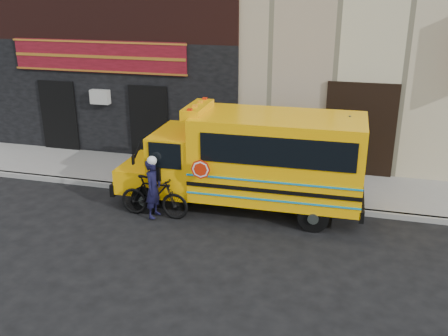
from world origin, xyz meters
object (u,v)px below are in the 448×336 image
sign_pole (346,161)px  school_bus (254,158)px  cyclist (153,190)px  bicycle (154,197)px

sign_pole → school_bus: bearing=-171.4°
school_bus → cyclist: school_bus is taller
bicycle → cyclist: bearing=-157.9°
school_bus → sign_pole: bearing=8.6°
school_bus → sign_pole: 2.49m
school_bus → bicycle: (-2.48, -1.20, -0.92)m
sign_pole → bicycle: bearing=-162.3°
school_bus → sign_pole: (2.46, 0.37, 0.03)m
bicycle → cyclist: cyclist is taller
sign_pole → bicycle: size_ratio=1.42×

